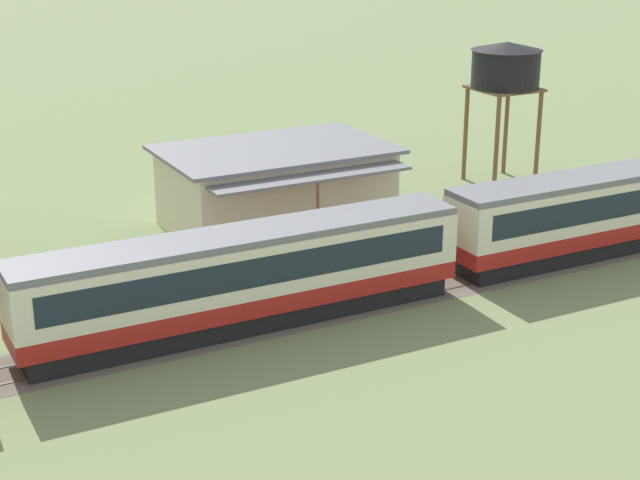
{
  "coord_description": "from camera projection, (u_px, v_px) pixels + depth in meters",
  "views": [
    {
      "loc": [
        -42.97,
        -34.21,
        17.41
      ],
      "look_at": [
        -23.13,
        3.43,
        2.43
      ],
      "focal_mm": 55.0,
      "sensor_mm": 36.0,
      "label": 1
    }
  ],
  "objects": [
    {
      "name": "passenger_train",
      "position": [
        250.0,
        273.0,
        41.39
      ],
      "size": [
        103.41,
        2.97,
        4.23
      ],
      "color": "#AD1E19",
      "rests_on": "ground_plane"
    },
    {
      "name": "water_tower",
      "position": [
        506.0,
        68.0,
        60.65
      ],
      "size": [
        4.44,
        4.44,
        8.95
      ],
      "color": "brown",
      "rests_on": "ground_plane"
    },
    {
      "name": "railway_track",
      "position": [
        270.0,
        320.0,
        42.56
      ],
      "size": [
        174.52,
        3.6,
        0.04
      ],
      "color": "#665B51",
      "rests_on": "ground_plane"
    },
    {
      "name": "station_building",
      "position": [
        276.0,
        187.0,
        53.78
      ],
      "size": [
        12.37,
        9.13,
        4.53
      ],
      "color": "beige",
      "rests_on": "ground_plane"
    }
  ]
}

